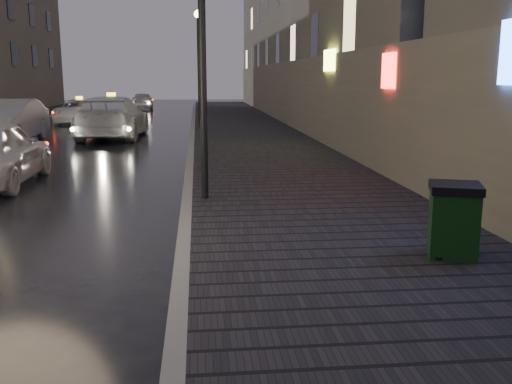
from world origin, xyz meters
TOP-DOWN VIEW (x-y plane):
  - ground at (0.00, 0.00)m, footprint 120.00×120.00m
  - sidewalk at (3.90, 21.00)m, footprint 4.60×58.00m
  - curb at (1.50, 21.00)m, footprint 0.20×58.00m
  - lamp_near at (1.85, 6.00)m, footprint 0.36×0.36m
  - lamp_far at (1.85, 22.00)m, footprint 0.36×0.36m
  - trash_bin at (5.02, 1.99)m, footprint 0.80×0.80m
  - car_left_mid at (-5.42, 17.64)m, footprint 1.88×5.00m
  - taxi_mid at (-1.73, 18.99)m, footprint 2.58×5.94m
  - taxi_far at (-4.67, 27.41)m, footprint 2.36×4.73m
  - car_far at (-2.40, 39.56)m, footprint 1.87×4.02m

SIDE VIEW (x-z plane):
  - ground at x=0.00m, z-range 0.00..0.00m
  - sidewalk at x=3.90m, z-range 0.00..0.15m
  - curb at x=1.50m, z-range 0.00..0.15m
  - trash_bin at x=5.02m, z-range 0.16..1.13m
  - taxi_far at x=-4.67m, z-range 0.00..1.29m
  - car_far at x=-2.40m, z-range 0.00..1.33m
  - car_left_mid at x=-5.42m, z-range 0.00..1.63m
  - taxi_mid at x=-1.73m, z-range 0.00..1.70m
  - lamp_near at x=1.85m, z-range 0.85..6.13m
  - lamp_far at x=1.85m, z-range 0.85..6.13m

